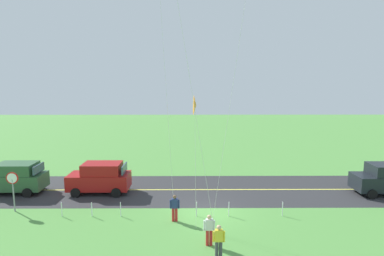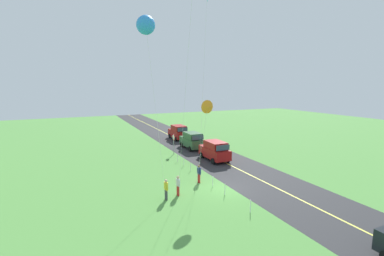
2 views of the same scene
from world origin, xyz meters
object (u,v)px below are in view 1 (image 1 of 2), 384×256
Objects in this scene: person_child_watcher at (175,207)px; kite_green_far at (195,106)px; person_adult_companion at (219,240)px; stop_sign at (13,184)px; car_suv_foreground at (100,178)px; person_adult_near at (209,229)px; car_parked_east_near at (15,178)px.

person_child_watcher is 6.04m from kite_green_far.
person_adult_companion is at bearing 104.65° from kite_green_far.
stop_sign reaches higher than person_child_watcher.
kite_green_far is at bearing 146.05° from car_suv_foreground.
stop_sign is 12.80m from person_adult_near.
stop_sign is 0.35× the size of kite_green_far.
person_child_watcher is at bearing 139.93° from car_suv_foreground.
person_adult_companion is 0.22× the size of kite_green_far.
car_suv_foreground reaches higher than person_adult_near.
stop_sign is at bearing -6.57° from kite_green_far.
person_adult_near is (-12.05, 4.21, -0.94)m from stop_sign.
person_child_watcher is at bearing 171.76° from stop_sign.
person_adult_companion is (-12.43, 5.32, -0.94)m from stop_sign.
kite_green_far reaches higher than car_parked_east_near.
person_adult_near is 0.22× the size of kite_green_far.
car_suv_foreground is 2.75× the size of person_adult_near.
stop_sign reaches higher than car_suv_foreground.
person_adult_near is at bearing 103.08° from kite_green_far.
person_adult_near is 1.00× the size of person_child_watcher.
kite_green_far is (-1.18, -0.17, 5.93)m from person_child_watcher.
kite_green_far is at bearing 173.43° from stop_sign.
stop_sign is 1.60× the size of person_adult_near.
car_suv_foreground is 1.00× the size of car_parked_east_near.
car_suv_foreground is 10.04m from kite_green_far.
car_suv_foreground reaches higher than person_child_watcher.
person_child_watcher is (-12.00, 4.83, -0.29)m from car_parked_east_near.
person_adult_companion is (-0.37, 1.11, 0.00)m from person_adult_near.
kite_green_far is (1.05, -4.01, 5.93)m from person_adult_companion.
kite_green_far reaches higher than person_adult_near.
stop_sign is at bearing 125.04° from person_adult_companion.
stop_sign is at bearing -154.59° from person_child_watcher.
stop_sign is (4.49, 3.33, 0.65)m from car_suv_foreground.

